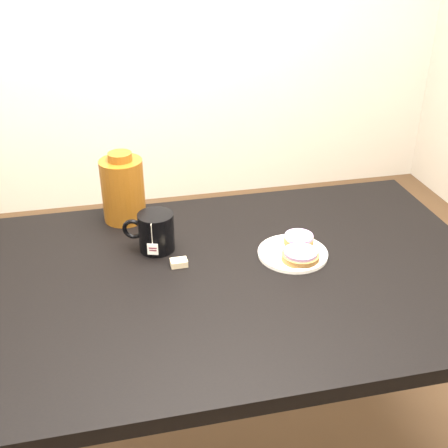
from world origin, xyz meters
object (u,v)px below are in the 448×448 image
(bagel_back, at_px, (299,239))
(table, at_px, (233,298))
(plate, at_px, (293,253))
(bagel_package, at_px, (123,189))
(teabag_pouch, at_px, (179,263))
(mug, at_px, (155,232))
(bagel_front, at_px, (300,255))

(bagel_back, bearing_deg, table, -157.68)
(plate, relative_size, bagel_package, 0.89)
(table, xyz_separation_m, teabag_pouch, (-0.14, 0.06, 0.09))
(table, relative_size, mug, 8.92)
(bagel_front, bearing_deg, plate, 99.47)
(table, relative_size, bagel_front, 10.35)
(plate, relative_size, teabag_pouch, 4.31)
(bagel_back, bearing_deg, mug, 169.25)
(teabag_pouch, xyz_separation_m, bagel_package, (-0.12, 0.30, 0.09))
(table, distance_m, bagel_back, 0.25)
(plate, xyz_separation_m, teabag_pouch, (-0.32, 0.02, 0.00))
(table, distance_m, bagel_package, 0.48)
(table, bearing_deg, bagel_back, 22.32)
(bagel_back, height_order, bagel_package, bagel_package)
(plate, bearing_deg, teabag_pouch, 177.02)
(mug, bearing_deg, plate, 0.68)
(teabag_pouch, relative_size, bagel_package, 0.21)
(table, distance_m, plate, 0.21)
(bagel_front, bearing_deg, bagel_package, 141.18)
(bagel_front, height_order, teabag_pouch, bagel_front)
(plate, relative_size, bagel_back, 1.69)
(teabag_pouch, bearing_deg, table, -24.95)
(bagel_front, distance_m, bagel_package, 0.58)
(table, distance_m, teabag_pouch, 0.18)
(table, relative_size, plate, 7.22)
(mug, relative_size, teabag_pouch, 3.49)
(bagel_back, distance_m, bagel_package, 0.55)
(bagel_front, distance_m, mug, 0.41)
(bagel_front, bearing_deg, table, -178.27)
(table, xyz_separation_m, bagel_front, (0.19, 0.01, 0.11))
(bagel_back, relative_size, mug, 0.73)
(plate, xyz_separation_m, bagel_package, (-0.44, 0.32, 0.09))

